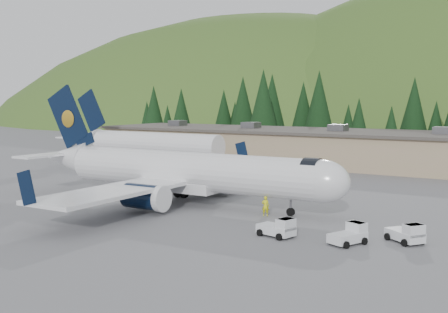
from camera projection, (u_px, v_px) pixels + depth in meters
ground at (190, 204)px, 52.51m from camera, size 600.00×600.00×0.00m
airliner at (181, 172)px, 52.71m from camera, size 34.16×31.98×11.37m
second_airliner at (140, 143)px, 83.92m from camera, size 27.50×11.00×10.05m
baggage_tug_a at (279, 228)px, 39.95m from camera, size 2.94×2.12×1.44m
baggage_tug_b at (407, 234)px, 38.25m from camera, size 3.00×2.71×1.45m
baggage_tug_c at (350, 235)px, 38.08m from camera, size 2.37×2.97×1.42m
terminal_building at (307, 146)px, 86.86m from camera, size 71.00×17.00×6.10m
ramp_worker at (265, 206)px, 47.19m from camera, size 0.72×0.59×1.71m
tree_line at (352, 111)px, 108.20m from camera, size 112.94×19.88×14.40m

